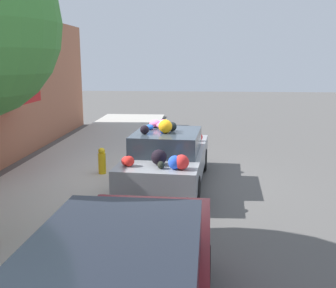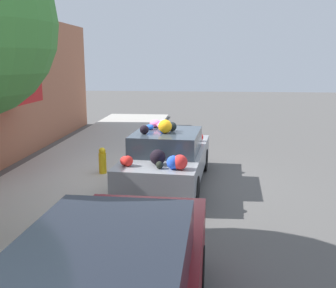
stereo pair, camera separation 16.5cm
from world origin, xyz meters
The scene contains 4 objects.
ground_plane centered at (0.00, 0.00, 0.00)m, with size 60.00×60.00×0.00m, color #565451.
sidewalk_curb centered at (0.00, 2.70, 0.06)m, with size 24.00×3.20×0.12m.
fire_hydrant centered at (0.36, 1.74, 0.46)m, with size 0.20×0.20×0.70m.
art_car centered at (-0.06, -0.04, 0.74)m, with size 4.37×2.06×1.70m.
Camera 2 is at (-9.51, -0.96, 3.07)m, focal length 42.00 mm.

